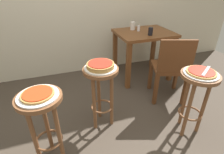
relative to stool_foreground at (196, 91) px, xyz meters
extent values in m
plane|color=#42382D|center=(-0.84, 0.14, -0.49)|extent=(6.00, 6.00, 0.00)
cylinder|color=brown|center=(0.00, 0.00, 0.17)|extent=(0.34, 0.34, 0.03)
cylinder|color=brown|center=(0.00, 0.11, -0.17)|extent=(0.04, 0.04, 0.65)
cylinder|color=brown|center=(-0.09, -0.05, -0.17)|extent=(0.04, 0.04, 0.65)
cylinder|color=brown|center=(0.09, -0.05, -0.17)|extent=(0.04, 0.04, 0.65)
torus|color=brown|center=(0.00, 0.00, -0.27)|extent=(0.23, 0.23, 0.02)
cylinder|color=silver|center=(0.00, 0.00, 0.20)|extent=(0.30, 0.30, 0.01)
cylinder|color=tan|center=(0.00, 0.00, 0.21)|extent=(0.26, 0.26, 0.01)
cylinder|color=red|center=(0.00, 0.00, 0.22)|extent=(0.23, 0.23, 0.01)
cylinder|color=brown|center=(-1.37, 0.11, 0.17)|extent=(0.34, 0.34, 0.03)
cylinder|color=brown|center=(-1.37, 0.22, -0.17)|extent=(0.04, 0.04, 0.65)
cylinder|color=brown|center=(-1.47, 0.06, -0.17)|extent=(0.04, 0.04, 0.65)
cylinder|color=brown|center=(-1.28, 0.06, -0.17)|extent=(0.04, 0.04, 0.65)
torus|color=brown|center=(-1.37, 0.11, -0.27)|extent=(0.23, 0.23, 0.02)
cylinder|color=silver|center=(-1.37, 0.11, 0.20)|extent=(0.30, 0.30, 0.01)
cylinder|color=#B78442|center=(-1.37, 0.11, 0.21)|extent=(0.24, 0.24, 0.01)
cylinder|color=red|center=(-1.37, 0.11, 0.22)|extent=(0.21, 0.21, 0.01)
cylinder|color=brown|center=(-0.82, 0.40, 0.17)|extent=(0.34, 0.34, 0.03)
cylinder|color=brown|center=(-0.82, 0.51, -0.17)|extent=(0.04, 0.04, 0.65)
cylinder|color=brown|center=(-0.91, 0.35, -0.17)|extent=(0.04, 0.04, 0.65)
cylinder|color=brown|center=(-0.73, 0.35, -0.17)|extent=(0.04, 0.04, 0.65)
torus|color=brown|center=(-0.82, 0.40, -0.27)|extent=(0.23, 0.23, 0.02)
cylinder|color=white|center=(-0.82, 0.40, 0.20)|extent=(0.31, 0.31, 0.01)
cylinder|color=#B78442|center=(-0.82, 0.40, 0.22)|extent=(0.26, 0.26, 0.04)
cylinder|color=red|center=(-0.82, 0.40, 0.24)|extent=(0.23, 0.23, 0.01)
cube|color=brown|center=(0.09, 1.24, 0.21)|extent=(0.81, 0.65, 0.04)
cube|color=brown|center=(-0.27, 0.97, -0.15)|extent=(0.06, 0.06, 0.69)
cube|color=brown|center=(0.44, 0.97, -0.15)|extent=(0.06, 0.06, 0.69)
cube|color=brown|center=(-0.27, 1.52, -0.15)|extent=(0.06, 0.06, 0.69)
cube|color=brown|center=(0.44, 1.52, -0.15)|extent=(0.06, 0.06, 0.69)
cylinder|color=black|center=(0.08, 1.07, 0.29)|extent=(0.06, 0.06, 0.11)
cylinder|color=silver|center=(-0.03, 1.41, 0.29)|extent=(0.07, 0.07, 0.12)
cylinder|color=white|center=(0.02, 1.31, 0.28)|extent=(0.04, 0.04, 0.08)
cube|color=#5B3319|center=(0.14, 0.62, -0.06)|extent=(0.51, 0.51, 0.04)
cube|color=#5B3319|center=(0.08, 0.45, 0.16)|extent=(0.39, 0.16, 0.40)
cube|color=#5B3319|center=(0.37, 0.73, -0.28)|extent=(0.04, 0.04, 0.42)
cube|color=#5B3319|center=(0.03, 0.85, -0.28)|extent=(0.04, 0.04, 0.42)
cube|color=#5B3319|center=(0.25, 0.39, -0.28)|extent=(0.04, 0.04, 0.42)
cube|color=#5B3319|center=(-0.09, 0.51, -0.28)|extent=(0.04, 0.04, 0.42)
cube|color=silver|center=(0.03, -0.02, 0.23)|extent=(0.20, 0.14, 0.01)
camera|label=1|loc=(-1.22, -1.09, 0.97)|focal=29.13mm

